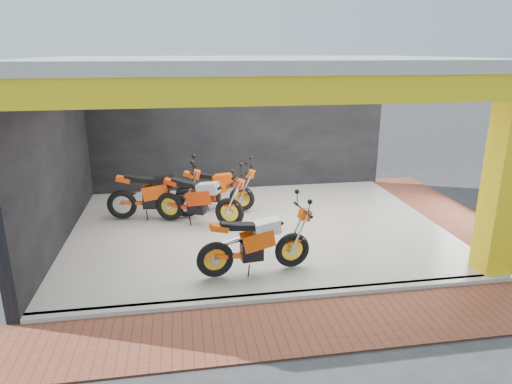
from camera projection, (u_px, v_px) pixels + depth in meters
The scene contains 15 objects.
ground at pixel (275, 270), 8.29m from camera, with size 80.00×80.00×0.00m, color #2D2D30.
showroom_floor at pixel (257, 228), 10.16m from camera, with size 8.00×6.00×0.10m, color silver.
showroom_ceiling at pixel (257, 63), 9.11m from camera, with size 8.40×6.40×0.20m, color beige.
back_wall at pixel (238, 129), 12.58m from camera, with size 8.20×0.20×3.50m, color black.
left_wall at pixel (53, 160), 9.02m from camera, with size 0.20×6.20×3.50m, color black.
corner_column at pixel (504, 180), 7.65m from camera, with size 0.50×0.50×3.50m, color yellow.
header_beam_front at pixel (293, 90), 6.37m from camera, with size 8.40×0.30×0.40m, color yellow.
header_beam_right at pixel (440, 76), 9.83m from camera, with size 0.30×6.40×0.40m, color yellow.
floor_kerb at pixel (288, 297), 7.32m from camera, with size 8.00×0.20×0.10m, color silver.
paver_front at pixel (300, 326), 6.59m from camera, with size 9.00×1.40×0.03m, color brown.
paver_right at pixel (454, 217), 10.92m from camera, with size 1.40×7.00×0.03m, color brown.
moto_hero at pixel (293, 234), 8.00m from camera, with size 2.14×0.79×1.31m, color #FF530A, non-canonical shape.
moto_row_a at pixel (229, 198), 9.85m from camera, with size 2.21×0.82×1.35m, color #EC3509, non-canonical shape.
moto_row_b at pixel (186, 189), 10.43m from camera, with size 2.26×0.84×1.38m, color #F64B0A, non-canonical shape.
moto_row_c at pixel (242, 187), 10.85m from camera, with size 2.07×0.77×1.27m, color #F15E0A, non-canonical shape.
Camera 1 is at (-1.57, -7.34, 3.82)m, focal length 32.00 mm.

